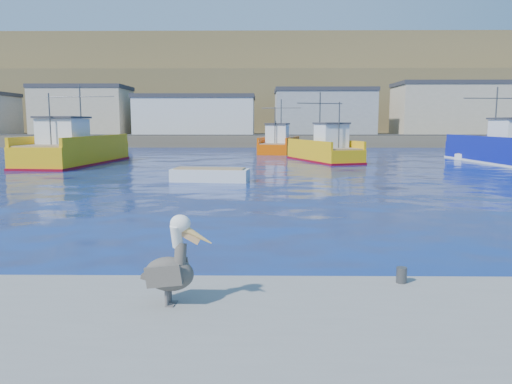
# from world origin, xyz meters

# --- Properties ---
(ground) EXTENTS (260.00, 260.00, 0.00)m
(ground) POSITION_xyz_m (0.00, 0.00, 0.00)
(ground) COLOR #071356
(ground) RESTS_ON ground
(dock_bollards) EXTENTS (36.20, 0.20, 0.30)m
(dock_bollards) POSITION_xyz_m (0.60, -3.40, 0.65)
(dock_bollards) COLOR #4C4C4C
(dock_bollards) RESTS_ON dock
(far_shore) EXTENTS (200.00, 81.00, 24.00)m
(far_shore) POSITION_xyz_m (0.00, 109.20, 8.98)
(far_shore) COLOR brown
(far_shore) RESTS_ON ground
(trawler_yellow_a) EXTENTS (6.10, 13.74, 6.78)m
(trawler_yellow_a) POSITION_xyz_m (-15.54, 29.35, 1.15)
(trawler_yellow_a) COLOR #EBAB0E
(trawler_yellow_a) RESTS_ON ground
(trawler_yellow_b) EXTENTS (6.27, 10.12, 6.29)m
(trawler_yellow_b) POSITION_xyz_m (6.04, 32.58, 0.95)
(trawler_yellow_b) COLOR #EBAB0E
(trawler_yellow_b) RESTS_ON ground
(trawler_blue) EXTENTS (6.12, 13.07, 6.70)m
(trawler_blue) POSITION_xyz_m (21.41, 31.27, 1.12)
(trawler_blue) COLOR #0E1995
(trawler_blue) RESTS_ON ground
(boat_orange) EXTENTS (5.16, 9.23, 6.13)m
(boat_orange) POSITION_xyz_m (2.28, 44.55, 1.05)
(boat_orange) COLOR #E24D02
(boat_orange) RESTS_ON ground
(skiff_mid) EXTENTS (4.75, 2.14, 1.00)m
(skiff_mid) POSITION_xyz_m (-2.76, 17.05, 0.32)
(skiff_mid) COLOR silver
(skiff_mid) RESTS_ON ground
(skiff_far) EXTENTS (3.44, 2.99, 0.74)m
(skiff_far) POSITION_xyz_m (20.27, 35.28, 0.24)
(skiff_far) COLOR silver
(skiff_far) RESTS_ON ground
(pelican) EXTENTS (1.25, 0.60, 1.53)m
(pelican) POSITION_xyz_m (-1.15, -4.58, 1.15)
(pelican) COLOR #595451
(pelican) RESTS_ON dock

